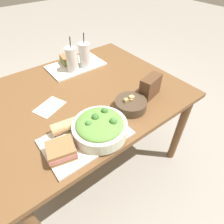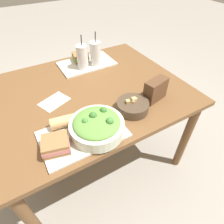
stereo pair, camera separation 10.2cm
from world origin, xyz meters
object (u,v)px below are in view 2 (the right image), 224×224
Objects in this scene: salad_bowl at (97,125)px; drink_cup_red at (96,55)px; chip_bag at (155,90)px; soup_bowl at (133,106)px; napkin_folded at (54,102)px; sandwich_far at (81,57)px; drink_cup_dark at (82,58)px; baguette_near at (66,121)px; sandwich_near at (56,145)px.

salad_bowl is 0.71m from drink_cup_red.
soup_bowl is at bearing 174.01° from chip_bag.
napkin_folded is (-0.56, 0.29, -0.07)m from chip_bag.
salad_bowl is 1.48× the size of soup_bowl.
chip_bag reaches higher than sandwich_far.
napkin_folded is (-0.32, -0.28, -0.09)m from drink_cup_dark.
chip_bag is at bearing -27.26° from napkin_folded.
chip_bag is at bearing -85.31° from baguette_near.
drink_cup_red reaches higher than napkin_folded.
sandwich_far is 0.52× the size of drink_cup_red.
baguette_near is (-0.38, 0.07, 0.01)m from soup_bowl.
sandwich_near is 0.77m from drink_cup_dark.
chip_bag reaches higher than soup_bowl.
drink_cup_dark is at bearing 40.73° from napkin_folded.
drink_cup_dark reaches higher than salad_bowl.
drink_cup_dark is (-0.06, 0.58, 0.06)m from soup_bowl.
soup_bowl is 0.59m from drink_cup_dark.
sandwich_near is at bearing -173.04° from soup_bowl.
drink_cup_dark reaches higher than napkin_folded.
drink_cup_dark is at bearing -22.89° from baguette_near.
soup_bowl is 1.14× the size of chip_bag.
chip_bag is (0.56, -0.05, 0.03)m from baguette_near.
drink_cup_dark reaches higher than chip_bag.
drink_cup_red reaches higher than baguette_near.
drink_cup_red is 0.58m from chip_bag.
drink_cup_dark reaches higher than sandwich_far.
sandwich_near is 0.74× the size of napkin_folded.
soup_bowl is 0.48m from sandwich_near.
chip_bag reaches higher than baguette_near.
drink_cup_red is 1.27× the size of napkin_folded.
drink_cup_red is at bearing 84.89° from soup_bowl.
chip_bag is (0.21, -0.69, 0.02)m from sandwich_far.
drink_cup_red reaches higher than drink_cup_dark.
sandwich_far is at bearing 92.14° from soup_bowl.
salad_bowl is 1.37× the size of napkin_folded.
sandwich_near is 1.13× the size of sandwich_far.
salad_bowl is 1.08× the size of drink_cup_red.
soup_bowl is 0.71m from sandwich_far.
sandwich_near is 0.58× the size of drink_cup_red.
baguette_near is at bearing -130.08° from drink_cup_red.
sandwich_near is at bearing -104.95° from napkin_folded.
chip_bag is (0.24, -0.56, -0.03)m from drink_cup_dark.
napkin_folded is at bearing -147.30° from drink_cup_red.
baguette_near is at bearing -111.12° from sandwich_far.
drink_cup_dark reaches higher than sandwich_near.
sandwich_near is at bearing -129.40° from drink_cup_red.
drink_cup_red is at bearing -30.74° from baguette_near.
drink_cup_red reaches higher than sandwich_far.
baguette_near is 0.62× the size of drink_cup_red.
soup_bowl is at bearing -95.11° from drink_cup_red.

